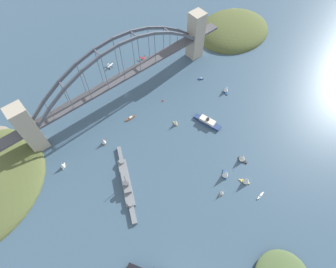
{
  "coord_description": "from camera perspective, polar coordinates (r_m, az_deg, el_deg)",
  "views": [
    {
      "loc": [
        99.32,
        199.74,
        251.09
      ],
      "look_at": [
        0.0,
        79.31,
        8.0
      ],
      "focal_mm": 29.26,
      "sensor_mm": 36.0,
      "label": 1
    }
  ],
  "objects": [
    {
      "name": "seaplane_taxiing_near_bridge",
      "position": [
        375.09,
        -5.22,
        15.38
      ],
      "size": [
        7.81,
        9.34,
        4.65
      ],
      "color": "#B7B7B2",
      "rests_on": "ground"
    },
    {
      "name": "ground_plane",
      "position": [
        335.87,
        -8.73,
        8.07
      ],
      "size": [
        1400.0,
        1400.0,
        0.0
      ],
      "primitive_type": "plane",
      "color": "#385166"
    },
    {
      "name": "small_boat_0",
      "position": [
        302.49,
        1.62,
        2.44
      ],
      "size": [
        3.95,
        7.07,
        8.34
      ],
      "color": "gold",
      "rests_on": "ground"
    },
    {
      "name": "small_boat_10",
      "position": [
        288.15,
        15.29,
        -4.74
      ],
      "size": [
        6.64,
        10.9,
        11.06
      ],
      "color": "black",
      "rests_on": "ground"
    },
    {
      "name": "naval_cruiser",
      "position": [
        271.92,
        -8.71,
        -9.99
      ],
      "size": [
        37.08,
        76.87,
        16.95
      ],
      "color": "slate",
      "rests_on": "ground"
    },
    {
      "name": "small_boat_6",
      "position": [
        339.49,
        12.0,
        9.17
      ],
      "size": [
        7.43,
        9.65,
        9.67
      ],
      "color": "#234C8C",
      "rests_on": "ground"
    },
    {
      "name": "small_boat_8",
      "position": [
        275.42,
        11.96,
        -8.01
      ],
      "size": [
        8.47,
        9.97,
        12.7
      ],
      "color": "#234C8C",
      "rests_on": "ground"
    },
    {
      "name": "harbor_arch_bridge",
      "position": [
        312.1,
        -9.51,
        12.0
      ],
      "size": [
        284.92,
        15.94,
        79.18
      ],
      "color": "#ADA38E",
      "rests_on": "ground"
    },
    {
      "name": "channel_marker_buoy",
      "position": [
        325.18,
        -1.03,
        7.04
      ],
      "size": [
        2.2,
        2.2,
        2.75
      ],
      "color": "red",
      "rests_on": "ground"
    },
    {
      "name": "harbor_ferry_steamer",
      "position": [
        307.6,
        8.23,
        2.57
      ],
      "size": [
        14.64,
        32.8,
        8.39
      ],
      "color": "navy",
      "rests_on": "ground"
    },
    {
      "name": "small_boat_1",
      "position": [
        277.98,
        16.08,
        -9.19
      ],
      "size": [
        7.9,
        10.3,
        11.41
      ],
      "color": "gold",
      "rests_on": "ground"
    },
    {
      "name": "small_boat_9",
      "position": [
        280.6,
        18.72,
        -12.03
      ],
      "size": [
        9.65,
        2.42,
        2.12
      ],
      "color": "silver",
      "rests_on": "ground"
    },
    {
      "name": "seaplane_second_in_formation",
      "position": [
        371.31,
        -12.0,
        13.76
      ],
      "size": [
        9.72,
        8.77,
        4.76
      ],
      "color": "#B7B7B2",
      "rests_on": "ground"
    },
    {
      "name": "small_boat_4",
      "position": [
        312.52,
        -7.85,
        3.32
      ],
      "size": [
        12.1,
        3.1,
        2.2
      ],
      "color": "brown",
      "rests_on": "ground"
    },
    {
      "name": "small_boat_3",
      "position": [
        269.9,
        11.18,
        -11.88
      ],
      "size": [
        6.48,
        4.13,
        6.36
      ],
      "color": "gold",
      "rests_on": "ground"
    },
    {
      "name": "small_boat_5",
      "position": [
        296.85,
        -13.26,
        -1.47
      ],
      "size": [
        5.85,
        7.35,
        8.43
      ],
      "color": "brown",
      "rests_on": "ground"
    },
    {
      "name": "small_boat_7",
      "position": [
        351.41,
        6.88,
        11.39
      ],
      "size": [
        6.23,
        4.99,
        2.13
      ],
      "color": "#234C8C",
      "rests_on": "ground"
    },
    {
      "name": "small_boat_2",
      "position": [
        294.93,
        -21.13,
        -6.12
      ],
      "size": [
        6.21,
        7.0,
        8.55
      ],
      "color": "silver",
      "rests_on": "ground"
    },
    {
      "name": "headland_west_shore",
      "position": [
        432.39,
        13.32,
        20.28
      ],
      "size": [
        110.91,
        90.78,
        31.8
      ],
      "color": "#4C562D",
      "rests_on": "ground"
    }
  ]
}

